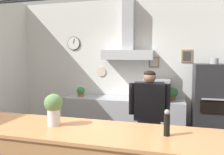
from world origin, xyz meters
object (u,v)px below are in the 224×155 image
espresso_machine (157,90)px  potted_sage (172,93)px  pizza_oven (212,110)px  pepper_grinder (167,123)px  basil_vase (54,108)px  shop_worker (149,120)px  potted_oregano (81,91)px

espresso_machine → potted_sage: espresso_machine is taller
pizza_oven → potted_sage: size_ratio=7.05×
pizza_oven → potted_sage: pizza_oven is taller
pepper_grinder → basil_vase: bearing=179.7°
shop_worker → espresso_machine: shop_worker is taller
pizza_oven → potted_oregano: pizza_oven is taller
pizza_oven → pepper_grinder: size_ratio=7.61×
pizza_oven → potted_sage: bearing=162.5°
shop_worker → pepper_grinder: shop_worker is taller
espresso_machine → pepper_grinder: size_ratio=2.41×
potted_oregano → pepper_grinder: pepper_grinder is taller
potted_sage → basil_vase: size_ratio=0.79×
shop_worker → potted_oregano: 1.98m
shop_worker → basil_vase: bearing=53.0°
pizza_oven → espresso_machine: pizza_oven is taller
pepper_grinder → basil_vase: (-1.09, 0.01, 0.06)m
potted_sage → pepper_grinder: bearing=-90.6°
espresso_machine → basil_vase: basil_vase is taller
shop_worker → potted_oregano: (-1.59, 1.17, 0.19)m
shop_worker → espresso_machine: 1.20m
shop_worker → potted_sage: (0.32, 1.23, 0.22)m
basil_vase → potted_oregano: bearing=107.6°
pizza_oven → pepper_grinder: bearing=-107.2°
potted_sage → basil_vase: bearing=-113.4°
pepper_grinder → potted_sage: bearing=89.4°
potted_oregano → potted_sage: potted_sage is taller
pizza_oven → pepper_grinder: pizza_oven is taller
shop_worker → espresso_machine: size_ratio=2.84×
potted_sage → pepper_grinder: (-0.03, -2.58, 0.15)m
espresso_machine → pepper_grinder: 2.53m
shop_worker → basil_vase: 1.61m
pepper_grinder → basil_vase: 1.09m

